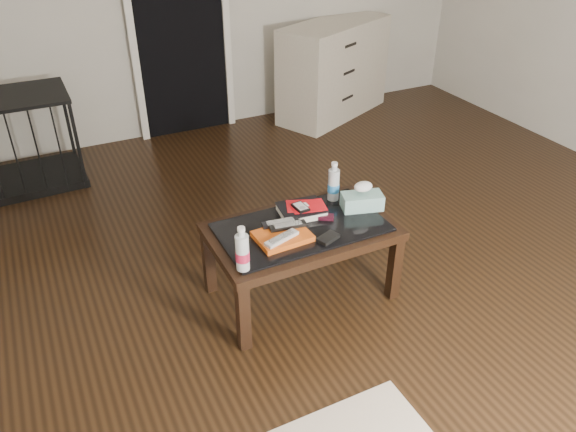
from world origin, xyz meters
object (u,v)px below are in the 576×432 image
Objects in this scene: pet_crate at (17,157)px; water_bottle_right at (334,181)px; dresser at (334,70)px; tissue_box at (362,201)px; water_bottle_left at (242,249)px; textbook at (301,210)px; coffee_table at (301,236)px.

pet_crate is 3.86× the size of water_bottle_right.
tissue_box is (-1.18, -2.36, 0.06)m from dresser.
water_bottle_left is (0.91, -2.36, 0.35)m from pet_crate.
tissue_box reaches higher than textbook.
coffee_table is 0.40m from water_bottle_right.
pet_crate is (-2.92, -0.23, -0.22)m from dresser.
tissue_box is at bearing 2.63° from coffee_table.
textbook is 0.27m from water_bottle_right.
coffee_table is at bearing 26.34° from water_bottle_left.
coffee_table is 1.09× the size of pet_crate.
textbook is at bearing -179.43° from tissue_box.
dresser reaches higher than tissue_box.
water_bottle_left reaches higher than tissue_box.
pet_crate is 2.76m from tissue_box.
dresser reaches higher than water_bottle_left.
dresser is 5.65× the size of tissue_box.
tissue_box reaches higher than coffee_table.
textbook is at bearing -148.94° from dresser.
tissue_box is at bearing -141.67° from dresser.
textbook reaches higher than coffee_table.
pet_crate reaches higher than water_bottle_left.
coffee_table is 0.51m from water_bottle_left.
textbook is 0.35m from tissue_box.
water_bottle_right is 0.20m from tissue_box.
coffee_table is 2.85m from dresser.
pet_crate is 3.68× the size of textbook.
textbook is at bearing -57.28° from pet_crate.
pet_crate is at bearing 129.93° from water_bottle_right.
water_bottle_left is (-2.01, -2.59, 0.13)m from dresser.
water_bottle_left is 0.86m from tissue_box.
coffee_table is 4.00× the size of textbook.
water_bottle_right is at bearing 28.29° from water_bottle_left.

